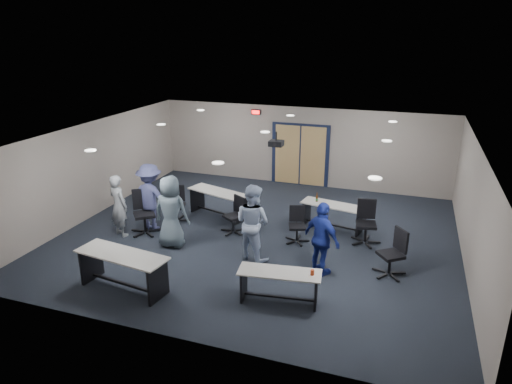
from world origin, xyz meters
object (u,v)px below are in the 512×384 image
(chair_back_b, at_px, (233,215))
(person_navy, at_px, (322,239))
(table_back_left, at_px, (218,199))
(person_back, at_px, (150,197))
(chair_back_d, at_px, (366,223))
(table_back_right, at_px, (332,212))
(chair_back_c, at_px, (297,225))
(person_lightblue, at_px, (253,222))
(table_front_right, at_px, (280,281))
(person_plaid, at_px, (171,212))
(chair_back_a, at_px, (177,205))
(person_gray, at_px, (119,205))
(table_front_left, at_px, (123,265))
(chair_loose_right, at_px, (391,253))
(chair_loose_left, at_px, (144,213))

(chair_back_b, distance_m, person_navy, 3.01)
(table_back_left, relative_size, person_back, 1.06)
(chair_back_d, xyz_separation_m, person_navy, (-0.77, -1.87, 0.28))
(table_back_right, xyz_separation_m, chair_back_c, (-0.69, -1.15, -0.01))
(person_back, bearing_deg, person_lightblue, 167.85)
(table_front_right, distance_m, person_plaid, 3.60)
(person_back, bearing_deg, person_plaid, 144.59)
(table_back_left, xyz_separation_m, person_lightblue, (1.80, -2.12, 0.40))
(table_back_right, relative_size, chair_back_d, 1.59)
(chair_back_a, distance_m, person_navy, 4.69)
(table_back_left, bearing_deg, chair_back_d, 11.02)
(chair_back_a, height_order, chair_back_b, chair_back_a)
(person_gray, xyz_separation_m, person_lightblue, (3.72, -0.09, 0.09))
(person_plaid, bearing_deg, chair_back_b, -134.46)
(person_navy, bearing_deg, table_front_left, 61.51)
(chair_back_d, bearing_deg, table_back_right, 135.32)
(table_front_left, height_order, table_front_right, table_front_left)
(chair_back_a, bearing_deg, chair_back_c, -22.77)
(chair_back_a, xyz_separation_m, person_gray, (-0.99, -1.26, 0.32))
(table_front_left, relative_size, chair_back_a, 2.04)
(table_back_right, distance_m, chair_loose_right, 2.67)
(person_back, bearing_deg, table_front_left, 110.52)
(chair_back_d, bearing_deg, chair_back_a, 172.94)
(person_gray, bearing_deg, chair_back_a, -105.88)
(chair_back_c, distance_m, person_lightblue, 1.47)
(chair_back_a, bearing_deg, chair_loose_left, -133.25)
(table_back_left, xyz_separation_m, chair_loose_right, (4.93, -1.92, 0.02))
(table_front_right, bearing_deg, person_back, 144.18)
(table_front_right, relative_size, person_gray, 1.02)
(table_front_right, distance_m, chair_back_a, 4.83)
(table_front_left, distance_m, chair_back_c, 4.40)
(chair_back_b, distance_m, chair_back_c, 1.75)
(table_front_left, xyz_separation_m, person_lightblue, (2.07, 2.18, 0.36))
(chair_loose_left, height_order, person_lightblue, person_lightblue)
(table_front_right, xyz_separation_m, chair_loose_left, (-4.28, 1.94, 0.13))
(person_plaid, xyz_separation_m, person_lightblue, (2.11, 0.05, 0.00))
(table_front_right, xyz_separation_m, person_lightblue, (-1.12, 1.58, 0.46))
(table_back_left, bearing_deg, chair_back_c, -3.08)
(chair_loose_right, height_order, person_plaid, person_plaid)
(chair_back_b, distance_m, person_gray, 2.98)
(chair_loose_right, bearing_deg, chair_back_d, 167.29)
(person_gray, bearing_deg, person_back, -111.65)
(table_front_right, height_order, chair_back_b, chair_back_b)
(chair_loose_left, relative_size, chair_loose_right, 1.10)
(chair_loose_right, relative_size, person_gray, 0.65)
(chair_loose_right, relative_size, person_plaid, 0.59)
(chair_loose_left, height_order, person_back, person_back)
(chair_back_c, height_order, person_back, person_back)
(table_back_left, relative_size, chair_loose_right, 1.81)
(table_front_right, height_order, chair_back_a, chair_back_a)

